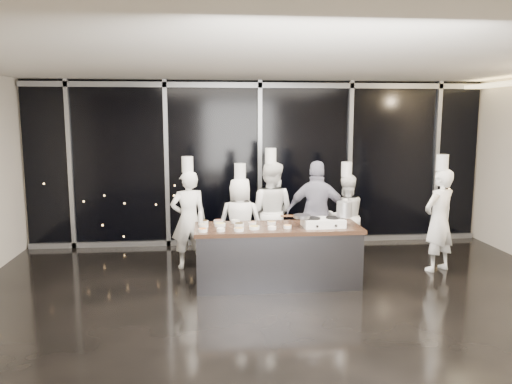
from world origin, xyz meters
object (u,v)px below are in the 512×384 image
Objects in this scene: frying_pan at (301,216)px; stove at (323,222)px; chef_center at (270,211)px; chef_left at (240,221)px; chef_side at (439,219)px; chef_far_left at (189,218)px; demo_counter at (277,255)px; chef_right at (345,216)px; guest at (317,214)px; stock_pot at (344,209)px.

stove is at bearing -1.11° from frying_pan.
frying_pan is 0.23× the size of chef_center.
chef_left is 0.61m from chef_center.
chef_center is 2.78m from chef_side.
chef_far_left is at bearing 144.40° from frying_pan.
chef_side is at bearing 9.22° from demo_counter.
chef_left is 0.91× the size of chef_side.
chef_center is (0.54, 0.26, 0.11)m from chef_left.
demo_counter is at bearing 127.36° from chef_left.
chef_right is (2.76, 0.34, -0.08)m from chef_far_left.
chef_side is at bearing 159.40° from chef_far_left.
chef_right is (1.36, 0.10, -0.13)m from chef_center.
frying_pan is at bearing 124.50° from chef_center.
guest is (1.29, -0.08, 0.12)m from chef_left.
chef_center reaches higher than demo_counter.
chef_right is (0.43, 1.42, -0.39)m from stock_pot.
chef_far_left is 0.86m from chef_left.
demo_counter is 10.90× the size of stock_pot.
chef_right is at bearing -128.28° from guest.
guest is at bearing 62.66° from frying_pan.
stove is 0.34m from frying_pan.
stock_pot is at bearing -5.01° from demo_counter.
stock_pot is 1.64m from chef_center.
frying_pan is at bearing 80.63° from guest.
chef_far_left reaches higher than guest.
stock_pot is 0.12× the size of chef_far_left.
guest reaches higher than stove.
stove is 1.47m from chef_center.
demo_counter is 4.00× the size of stove.
demo_counter is 1.43× the size of chef_right.
chef_side reaches higher than frying_pan.
frying_pan is (-0.33, -0.01, 0.10)m from stove.
chef_left is 0.98× the size of guest.
chef_left is at bearing 116.81° from demo_counter.
chef_center is at bearing -9.01° from guest.
chef_left reaches higher than stove.
chef_center is at bearing -143.56° from chef_left.
stove is 0.32× the size of chef_side.
stock_pot is (0.65, 0.02, 0.09)m from frying_pan.
chef_far_left is 2.78m from chef_right.
chef_left reaches higher than chef_right.
chef_right is (1.41, 1.34, 0.31)m from demo_counter.
stock_pot is at bearing 154.87° from chef_left.
stock_pot is 1.84m from chef_side.
demo_counter is 1.32× the size of chef_far_left.
demo_counter is 1.72m from chef_far_left.
demo_counter is at bearing 130.69° from chef_far_left.
stock_pot is at bearing -0.40° from stove.
stock_pot is 0.13× the size of chef_left.
chef_far_left reaches higher than chef_left.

